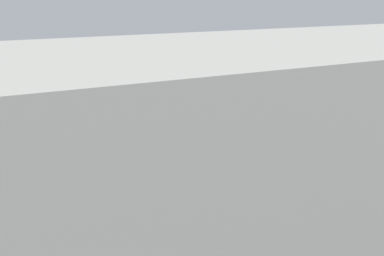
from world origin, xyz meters
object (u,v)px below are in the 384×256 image
object	(u,v)px
delivery_truck	(381,96)
sign_post	(170,143)
fire_hydrant	(188,165)
pedestrian	(167,157)
moving_hatchback	(201,109)

from	to	relation	value
delivery_truck	sign_post	bearing A→B (deg)	9.72
fire_hydrant	pedestrian	xyz separation A→B (m)	(0.65, -0.36, 0.28)
moving_hatchback	fire_hydrant	bearing A→B (deg)	59.40
moving_hatchback	pedestrian	distance (m)	4.67
moving_hatchback	delivery_truck	bearing A→B (deg)	162.85
delivery_truck	pedestrian	xyz separation A→B (m)	(11.25, 1.03, -0.69)
sign_post	fire_hydrant	bearing A→B (deg)	-146.20
moving_hatchback	sign_post	distance (m)	5.56
moving_hatchback	delivery_truck	distance (m)	8.66
moving_hatchback	pedestrian	size ratio (longest dim) A/B	3.25
moving_hatchback	sign_post	size ratio (longest dim) A/B	1.65
fire_hydrant	moving_hatchback	bearing A→B (deg)	-120.60
pedestrian	delivery_truck	bearing A→B (deg)	-174.78
delivery_truck	pedestrian	size ratio (longest dim) A/B	4.41
delivery_truck	fire_hydrant	distance (m)	10.73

